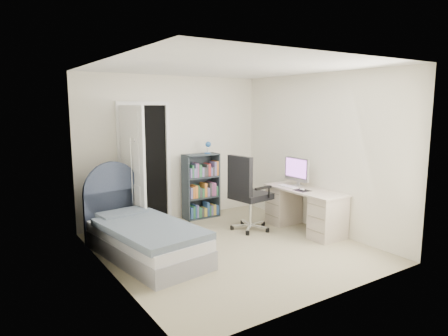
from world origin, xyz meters
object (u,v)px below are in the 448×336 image
desk (304,208)px  office_chair (246,190)px  bed (143,236)px  nightstand (121,208)px  bookcase (202,188)px  floor_lamp (134,196)px

desk → office_chair: office_chair is taller
bed → nightstand: bearing=84.2°
bookcase → nightstand: bearing=178.5°
floor_lamp → office_chair: size_ratio=1.25×
floor_lamp → bookcase: (1.38, 0.33, -0.09)m
floor_lamp → office_chair: 1.75m
nightstand → desk: desk is taller
floor_lamp → nightstand: bearing=103.6°
bed → nightstand: (0.12, 1.21, 0.10)m
desk → floor_lamp: bearing=152.5°
desk → office_chair: size_ratio=1.14×
office_chair → bookcase: bearing=100.8°
desk → office_chair: bearing=147.5°
bed → floor_lamp: floor_lamp is taller
bed → bookcase: size_ratio=1.49×
bed → office_chair: office_chair is taller
bed → desk: size_ratio=1.45×
bed → floor_lamp: 0.94m
floor_lamp → desk: 2.69m
office_chair → bed: bearing=-176.4°
floor_lamp → desk: (2.37, -1.24, -0.25)m
bed → office_chair: bearing=3.6°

